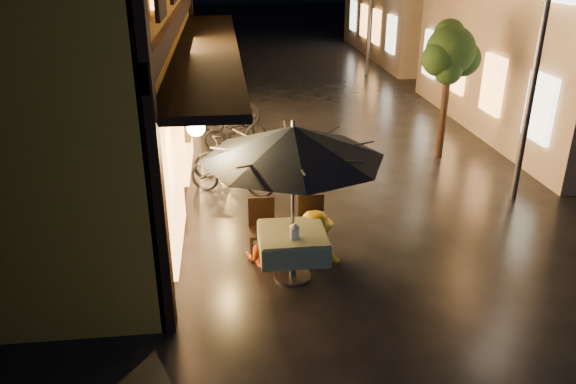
{
  "coord_description": "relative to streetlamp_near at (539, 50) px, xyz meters",
  "views": [
    {
      "loc": [
        -2.62,
        -7.58,
        4.59
      ],
      "look_at": [
        -1.71,
        0.24,
        1.15
      ],
      "focal_mm": 35.0,
      "sensor_mm": 36.0,
      "label": 1
    }
  ],
  "objects": [
    {
      "name": "bicycle_3",
      "position": [
        -5.41,
        5.18,
        -2.41
      ],
      "size": [
        1.74,
        1.1,
        1.01
      ],
      "primitive_type": "imported",
      "rotation": [
        0.0,
        0.0,
        1.98
      ],
      "color": "black",
      "rests_on": "ground"
    },
    {
      "name": "streetlamp_near",
      "position": [
        0.0,
        0.0,
        0.0
      ],
      "size": [
        0.36,
        0.36,
        4.23
      ],
      "color": "#59595E",
      "rests_on": "ground"
    },
    {
      "name": "bicycle_0",
      "position": [
        -5.53,
        0.9,
        -2.44
      ],
      "size": [
        1.93,
        1.32,
        0.96
      ],
      "primitive_type": "imported",
      "rotation": [
        0.0,
        0.0,
        1.15
      ],
      "color": "black",
      "rests_on": "ground"
    },
    {
      "name": "cafe_chair_left",
      "position": [
        -5.11,
        -1.62,
        -2.38
      ],
      "size": [
        0.42,
        0.42,
        0.97
      ],
      "color": "black",
      "rests_on": "ground"
    },
    {
      "name": "person_yellow",
      "position": [
        -4.3,
        -1.85,
        -2.11
      ],
      "size": [
        1.15,
        0.81,
        1.62
      ],
      "primitive_type": "imported",
      "rotation": [
        0.0,
        0.0,
        2.92
      ],
      "color": "yellow",
      "rests_on": "ground"
    },
    {
      "name": "bicycle_4",
      "position": [
        -5.85,
        6.14,
        -2.47
      ],
      "size": [
        1.79,
        1.25,
        0.89
      ],
      "primitive_type": "imported",
      "rotation": [
        0.0,
        0.0,
        2.0
      ],
      "color": "black",
      "rests_on": "ground"
    },
    {
      "name": "table_lantern",
      "position": [
        -4.71,
        -2.58,
        -2.0
      ],
      "size": [
        0.16,
        0.16,
        0.25
      ],
      "color": "white",
      "rests_on": "cafe_table"
    },
    {
      "name": "cafe_chair_right",
      "position": [
        -4.31,
        -1.62,
        -2.38
      ],
      "size": [
        0.42,
        0.42,
        0.97
      ],
      "color": "black",
      "rests_on": "ground"
    },
    {
      "name": "bicycle_1",
      "position": [
        -5.56,
        1.86,
        -2.44
      ],
      "size": [
        1.64,
        0.74,
        0.95
      ],
      "primitive_type": "imported",
      "rotation": [
        0.0,
        0.0,
        1.77
      ],
      "color": "black",
      "rests_on": "ground"
    },
    {
      "name": "street_tree",
      "position": [
        -0.59,
        2.51,
        -0.5
      ],
      "size": [
        1.43,
        1.2,
        3.15
      ],
      "color": "black",
      "rests_on": "ground"
    },
    {
      "name": "patio_umbrella",
      "position": [
        -4.71,
        -2.36,
        -0.77
      ],
      "size": [
        2.58,
        2.58,
        2.46
      ],
      "color": "#59595E",
      "rests_on": "ground"
    },
    {
      "name": "cafe_table",
      "position": [
        -4.71,
        -2.36,
        -2.33
      ],
      "size": [
        0.99,
        0.99,
        0.78
      ],
      "color": "#59595E",
      "rests_on": "ground"
    },
    {
      "name": "person_orange",
      "position": [
        -5.08,
        -1.8,
        -2.23
      ],
      "size": [
        0.8,
        0.7,
        1.37
      ],
      "primitive_type": "imported",
      "rotation": [
        0.0,
        0.0,
        2.82
      ],
      "color": "orange",
      "rests_on": "ground"
    },
    {
      "name": "ground",
      "position": [
        -3.0,
        -2.0,
        -2.92
      ],
      "size": [
        90.0,
        90.0,
        0.0
      ],
      "primitive_type": "plane",
      "color": "black",
      "rests_on": "ground"
    },
    {
      "name": "bicycle_5",
      "position": [
        -5.41,
        6.0,
        -2.47
      ],
      "size": [
        1.49,
        0.46,
        0.89
      ],
      "primitive_type": "imported",
      "rotation": [
        0.0,
        0.0,
        1.54
      ],
      "color": "black",
      "rests_on": "ground"
    },
    {
      "name": "bicycle_2",
      "position": [
        -5.38,
        3.81,
        -2.5
      ],
      "size": [
        1.7,
        0.98,
        0.84
      ],
      "primitive_type": "imported",
      "rotation": [
        0.0,
        0.0,
        1.85
      ],
      "color": "black",
      "rests_on": "ground"
    }
  ]
}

